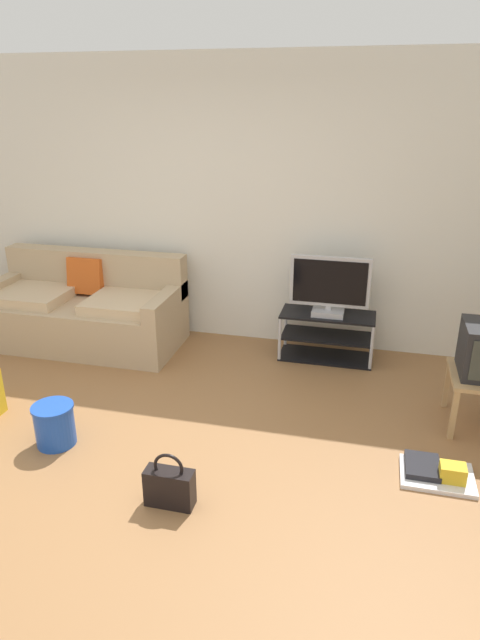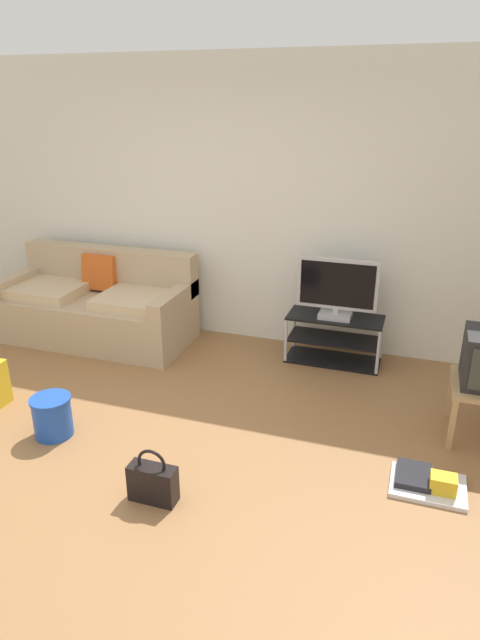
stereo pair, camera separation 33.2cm
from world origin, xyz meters
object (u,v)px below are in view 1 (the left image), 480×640
at_px(flat_tv, 330,287).
at_px(handbag, 170,486).
at_px(tv_stand, 327,336).
at_px(couch, 85,311).
at_px(floor_tray, 436,472).
at_px(cleaning_bucket, 54,424).

distance_m(flat_tv, handbag, 2.45).
bearing_deg(handbag, tv_stand, 72.71).
bearing_deg(couch, tv_stand, 4.66).
distance_m(flat_tv, floor_tray, 1.96).
distance_m(tv_stand, handbag, 2.40).
relative_size(couch, handbag, 5.26).
xyz_separation_m(cleaning_bucket, floor_tray, (2.61, 0.24, -0.12)).
relative_size(couch, floor_tray, 4.11).
bearing_deg(floor_tray, tv_stand, 118.22).
xyz_separation_m(flat_tv, handbag, (-0.71, -2.27, -0.59)).
xyz_separation_m(couch, floor_tray, (3.26, -1.45, -0.29)).
bearing_deg(tv_stand, couch, -175.34).
relative_size(flat_tv, floor_tray, 1.55).
bearing_deg(couch, flat_tv, 4.12).
xyz_separation_m(flat_tv, floor_tray, (0.88, -1.62, -0.68)).
bearing_deg(tv_stand, handbag, -107.29).
distance_m(couch, tv_stand, 2.39).
bearing_deg(floor_tray, flat_tv, 118.55).
bearing_deg(cleaning_bucket, tv_stand, 47.43).
distance_m(tv_stand, floor_tray, 1.87).
height_order(couch, floor_tray, couch).
height_order(flat_tv, cleaning_bucket, flat_tv).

